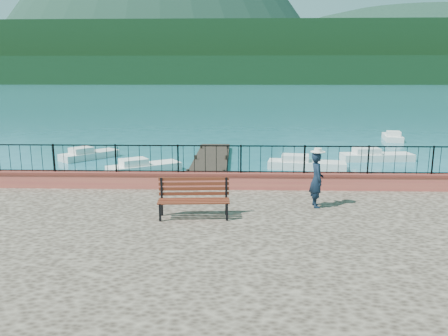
# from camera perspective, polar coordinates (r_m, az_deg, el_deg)

# --- Properties ---
(ground) EXTENTS (2000.00, 2000.00, 0.00)m
(ground) POSITION_cam_1_polar(r_m,az_deg,el_deg) (12.35, 3.67, -12.47)
(ground) COLOR #19596B
(ground) RESTS_ON ground
(parapet) EXTENTS (28.00, 0.46, 0.58)m
(parapet) POSITION_cam_1_polar(r_m,az_deg,el_deg) (15.38, 3.31, -1.67)
(parapet) COLOR #CA6048
(parapet) RESTS_ON promenade
(railing) EXTENTS (27.00, 0.05, 0.95)m
(railing) POSITION_cam_1_polar(r_m,az_deg,el_deg) (15.22, 3.35, 1.13)
(railing) COLOR black
(railing) RESTS_ON parapet
(dock) EXTENTS (2.00, 16.00, 0.30)m
(dock) POSITION_cam_1_polar(r_m,az_deg,el_deg) (23.81, -2.04, -0.11)
(dock) COLOR #2D231C
(dock) RESTS_ON ground
(far_forest) EXTENTS (900.00, 60.00, 18.00)m
(far_forest) POSITION_cam_1_polar(r_m,az_deg,el_deg) (311.27, 1.93, 12.56)
(far_forest) COLOR black
(far_forest) RESTS_ON ground
(foothills) EXTENTS (900.00, 120.00, 44.00)m
(foothills) POSITION_cam_1_polar(r_m,az_deg,el_deg) (371.63, 1.94, 14.45)
(foothills) COLOR black
(foothills) RESTS_ON ground
(companion_hill) EXTENTS (448.00, 384.00, 180.00)m
(companion_hill) POSITION_cam_1_polar(r_m,az_deg,el_deg) (612.32, 23.32, 10.43)
(companion_hill) COLOR #142D23
(companion_hill) RESTS_ON ground
(park_bench) EXTENTS (2.02, 0.77, 1.10)m
(park_bench) POSITION_cam_1_polar(r_m,az_deg,el_deg) (12.26, -3.95, -5.03)
(park_bench) COLOR black
(park_bench) RESTS_ON promenade
(person) EXTENTS (0.44, 0.64, 1.68)m
(person) POSITION_cam_1_polar(r_m,az_deg,el_deg) (13.42, 12.00, -1.50)
(person) COLOR black
(person) RESTS_ON promenade
(hat) EXTENTS (0.44, 0.44, 0.12)m
(hat) POSITION_cam_1_polar(r_m,az_deg,el_deg) (13.24, 12.17, 2.30)
(hat) COLOR white
(hat) RESTS_ON person
(boat_0) EXTENTS (4.00, 3.25, 0.80)m
(boat_0) POSITION_cam_1_polar(r_m,az_deg,el_deg) (24.09, -10.38, 0.45)
(boat_0) COLOR white
(boat_0) RESTS_ON ground
(boat_1) EXTENTS (4.43, 1.97, 0.80)m
(boat_1) POSITION_cam_1_polar(r_m,az_deg,el_deg) (24.94, 10.75, 0.82)
(boat_1) COLOR silver
(boat_1) RESTS_ON ground
(boat_2) EXTENTS (4.44, 1.69, 0.80)m
(boat_2) POSITION_cam_1_polar(r_m,az_deg,el_deg) (28.57, 19.33, 1.75)
(boat_2) COLOR silver
(boat_2) RESTS_ON ground
(boat_3) EXTENTS (3.37, 3.55, 0.80)m
(boat_3) POSITION_cam_1_polar(r_m,az_deg,el_deg) (28.80, -17.17, 1.96)
(boat_3) COLOR silver
(boat_3) RESTS_ON ground
(boat_5) EXTENTS (1.95, 3.56, 0.80)m
(boat_5) POSITION_cam_1_polar(r_m,az_deg,el_deg) (38.27, 21.15, 4.03)
(boat_5) COLOR silver
(boat_5) RESTS_ON ground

